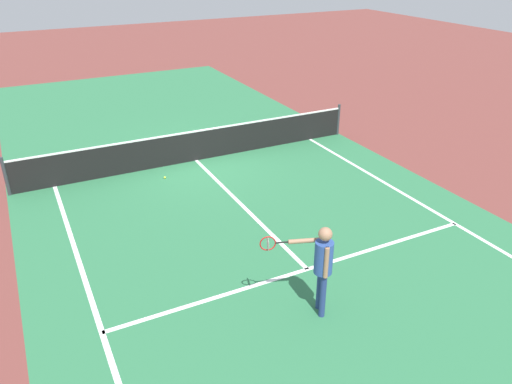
# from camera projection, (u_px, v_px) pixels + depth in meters

# --- Properties ---
(ground_plane) EXTENTS (60.00, 60.00, 0.00)m
(ground_plane) POSITION_uv_depth(u_px,v_px,m) (196.00, 160.00, 15.25)
(ground_plane) COLOR brown
(court_surface_inbounds) EXTENTS (10.62, 24.40, 0.00)m
(court_surface_inbounds) POSITION_uv_depth(u_px,v_px,m) (196.00, 160.00, 15.24)
(court_surface_inbounds) COLOR #2D7247
(court_surface_inbounds) RESTS_ON ground_plane
(line_sideline_left) EXTENTS (0.10, 11.89, 0.01)m
(line_sideline_left) POSITION_uv_depth(u_px,v_px,m) (97.00, 317.00, 8.83)
(line_sideline_left) COLOR white
(line_sideline_left) RESTS_ON ground_plane
(line_sideline_right) EXTENTS (0.10, 11.89, 0.01)m
(line_sideline_right) POSITION_uv_depth(u_px,v_px,m) (441.00, 215.00, 12.15)
(line_sideline_right) COLOR white
(line_sideline_right) RESTS_ON ground_plane
(line_service_near) EXTENTS (8.22, 0.10, 0.01)m
(line_service_near) POSITION_uv_depth(u_px,v_px,m) (307.00, 269.00, 10.13)
(line_service_near) COLOR white
(line_service_near) RESTS_ON ground_plane
(line_center_service) EXTENTS (0.10, 6.40, 0.01)m
(line_center_service) POSITION_uv_depth(u_px,v_px,m) (241.00, 204.00, 12.68)
(line_center_service) COLOR white
(line_center_service) RESTS_ON ground_plane
(net) EXTENTS (10.55, 0.09, 1.07)m
(net) POSITION_uv_depth(u_px,v_px,m) (195.00, 145.00, 15.03)
(net) COLOR #33383D
(net) RESTS_ON ground_plane
(player_near) EXTENTS (1.13, 0.79, 1.75)m
(player_near) POSITION_uv_depth(u_px,v_px,m) (322.00, 261.00, 8.48)
(player_near) COLOR navy
(player_near) RESTS_ON ground_plane
(tennis_ball_near_net) EXTENTS (0.07, 0.07, 0.07)m
(tennis_ball_near_net) POSITION_uv_depth(u_px,v_px,m) (165.00, 178.00, 14.04)
(tennis_ball_near_net) COLOR #CCE033
(tennis_ball_near_net) RESTS_ON ground_plane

